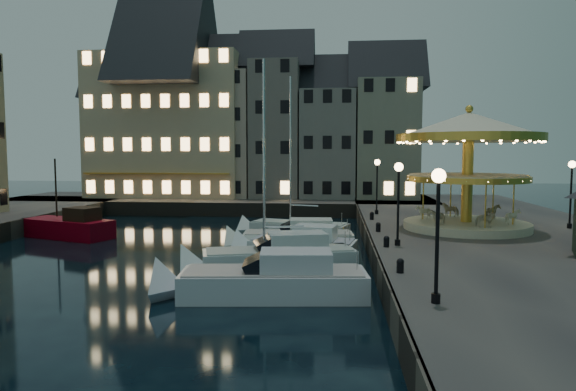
# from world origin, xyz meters

# --- Properties ---
(ground) EXTENTS (160.00, 160.00, 0.00)m
(ground) POSITION_xyz_m (0.00, 0.00, 0.00)
(ground) COLOR black
(ground) RESTS_ON ground
(quay_east) EXTENTS (16.00, 56.00, 1.30)m
(quay_east) POSITION_xyz_m (14.00, 6.00, 0.65)
(quay_east) COLOR #474442
(quay_east) RESTS_ON ground
(quay_north) EXTENTS (44.00, 12.00, 1.30)m
(quay_north) POSITION_xyz_m (-8.00, 28.00, 0.65)
(quay_north) COLOR #474442
(quay_north) RESTS_ON ground
(quaywall_e) EXTENTS (0.15, 44.00, 1.30)m
(quaywall_e) POSITION_xyz_m (6.00, 6.00, 0.65)
(quaywall_e) COLOR #47423A
(quaywall_e) RESTS_ON ground
(quaywall_n) EXTENTS (48.00, 0.15, 1.30)m
(quaywall_n) POSITION_xyz_m (-6.00, 22.00, 0.65)
(quaywall_n) COLOR #47423A
(quaywall_n) RESTS_ON ground
(streetlamp_a) EXTENTS (0.44, 0.44, 4.17)m
(streetlamp_a) POSITION_xyz_m (7.20, -9.00, 4.02)
(streetlamp_a) COLOR black
(streetlamp_a) RESTS_ON quay_east
(streetlamp_b) EXTENTS (0.44, 0.44, 4.17)m
(streetlamp_b) POSITION_xyz_m (7.20, 1.00, 4.02)
(streetlamp_b) COLOR black
(streetlamp_b) RESTS_ON quay_east
(streetlamp_c) EXTENTS (0.44, 0.44, 4.17)m
(streetlamp_c) POSITION_xyz_m (7.20, 14.50, 4.02)
(streetlamp_c) COLOR black
(streetlamp_c) RESTS_ON quay_east
(streetlamp_d) EXTENTS (0.44, 0.44, 4.17)m
(streetlamp_d) POSITION_xyz_m (18.50, 8.00, 4.02)
(streetlamp_d) COLOR black
(streetlamp_d) RESTS_ON quay_east
(bollard_a) EXTENTS (0.30, 0.30, 0.57)m
(bollard_a) POSITION_xyz_m (6.60, -5.00, 1.60)
(bollard_a) COLOR black
(bollard_a) RESTS_ON quay_east
(bollard_b) EXTENTS (0.30, 0.30, 0.57)m
(bollard_b) POSITION_xyz_m (6.60, 0.50, 1.60)
(bollard_b) COLOR black
(bollard_b) RESTS_ON quay_east
(bollard_c) EXTENTS (0.30, 0.30, 0.57)m
(bollard_c) POSITION_xyz_m (6.60, 5.50, 1.60)
(bollard_c) COLOR black
(bollard_c) RESTS_ON quay_east
(bollard_d) EXTENTS (0.30, 0.30, 0.57)m
(bollard_d) POSITION_xyz_m (6.60, 11.00, 1.60)
(bollard_d) COLOR black
(bollard_d) RESTS_ON quay_east
(townhouse_na) EXTENTS (5.50, 8.00, 12.80)m
(townhouse_na) POSITION_xyz_m (-19.50, 30.00, 7.78)
(townhouse_na) COLOR gray
(townhouse_na) RESTS_ON quay_north
(townhouse_nb) EXTENTS (6.16, 8.00, 13.80)m
(townhouse_nb) POSITION_xyz_m (-14.05, 30.00, 8.28)
(townhouse_nb) COLOR gray
(townhouse_nb) RESTS_ON quay_north
(townhouse_nc) EXTENTS (6.82, 8.00, 14.80)m
(townhouse_nc) POSITION_xyz_m (-8.00, 30.00, 8.78)
(townhouse_nc) COLOR #B8A08F
(townhouse_nc) RESTS_ON quay_north
(townhouse_nd) EXTENTS (5.50, 8.00, 15.80)m
(townhouse_nd) POSITION_xyz_m (-2.25, 30.00, 9.28)
(townhouse_nd) COLOR slate
(townhouse_nd) RESTS_ON quay_north
(townhouse_ne) EXTENTS (6.16, 8.00, 12.80)m
(townhouse_ne) POSITION_xyz_m (3.20, 30.00, 7.78)
(townhouse_ne) COLOR slate
(townhouse_ne) RESTS_ON quay_north
(townhouse_nf) EXTENTS (6.82, 8.00, 13.80)m
(townhouse_nf) POSITION_xyz_m (9.25, 30.00, 8.28)
(townhouse_nf) COLOR gray
(townhouse_nf) RESTS_ON quay_north
(hotel_corner) EXTENTS (17.60, 9.00, 16.80)m
(hotel_corner) POSITION_xyz_m (-14.00, 30.00, 9.78)
(hotel_corner) COLOR #CEB692
(hotel_corner) RESTS_ON quay_north
(motorboat_b) EXTENTS (8.72, 3.31, 2.15)m
(motorboat_b) POSITION_xyz_m (1.17, -4.41, 0.64)
(motorboat_b) COLOR silver
(motorboat_b) RESTS_ON ground
(motorboat_c) EXTENTS (8.65, 4.34, 11.52)m
(motorboat_c) POSITION_xyz_m (0.89, 0.19, 0.68)
(motorboat_c) COLOR silver
(motorboat_c) RESTS_ON ground
(motorboat_d) EXTENTS (6.98, 3.33, 2.15)m
(motorboat_d) POSITION_xyz_m (1.86, 3.40, 0.64)
(motorboat_d) COLOR silver
(motorboat_d) RESTS_ON ground
(motorboat_e) EXTENTS (7.75, 2.67, 2.15)m
(motorboat_e) POSITION_xyz_m (1.40, 5.87, 0.64)
(motorboat_e) COLOR silver
(motorboat_e) RESTS_ON ground
(motorboat_f) EXTENTS (7.83, 4.07, 10.46)m
(motorboat_f) POSITION_xyz_m (1.02, 10.56, 0.53)
(motorboat_f) COLOR silver
(motorboat_f) RESTS_ON ground
(red_fishing_boat) EXTENTS (7.24, 4.59, 5.75)m
(red_fishing_boat) POSITION_xyz_m (-14.59, 9.19, 0.69)
(red_fishing_boat) COLOR #6E0010
(red_fishing_boat) RESTS_ON ground
(carousel) EXTENTS (8.58, 8.58, 7.51)m
(carousel) POSITION_xyz_m (12.03, 6.97, 6.25)
(carousel) COLOR beige
(carousel) RESTS_ON quay_east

